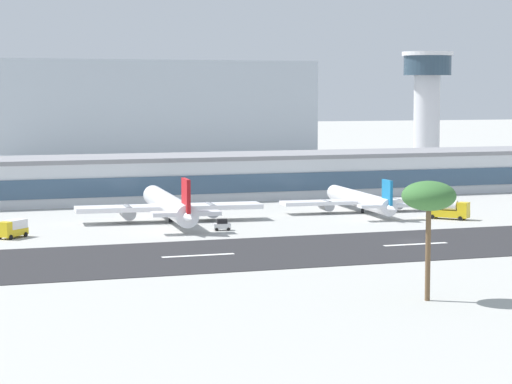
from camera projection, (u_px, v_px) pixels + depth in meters
ground_plane at (410, 241)px, 188.45m from camera, size 1400.00×1400.00×0.00m
runway_strip at (422, 244)px, 184.26m from camera, size 800.00×33.50×0.08m
runway_centreline_dash_3 at (198, 255)px, 171.29m from camera, size 12.00×1.20×0.01m
runway_centreline_dash_4 at (416, 244)px, 183.86m from camera, size 12.00×1.20×0.01m
terminal_building at (211, 176)px, 263.92m from camera, size 215.35×23.31×10.76m
control_tower at (427, 99)px, 325.40m from camera, size 15.60×15.60×38.21m
distant_hotel_block at (143, 113)px, 381.20m from camera, size 122.92×28.53×37.11m
airliner_red_tail_gate_0 at (170, 206)px, 215.06m from camera, size 38.15×48.94×10.22m
airliner_blue_tail_gate_1 at (362, 201)px, 231.98m from camera, size 35.87×39.87×8.32m
service_baggage_tug_0 at (222, 225)px, 202.66m from camera, size 3.43×2.35×2.20m
service_box_truck_1 at (13, 228)px, 192.02m from camera, size 5.93×5.94×3.25m
service_fuel_truck_2 at (448, 209)px, 220.24m from camera, size 7.66×8.03×3.95m
palm_tree_2 at (429, 198)px, 133.56m from camera, size 6.84×6.84×15.16m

